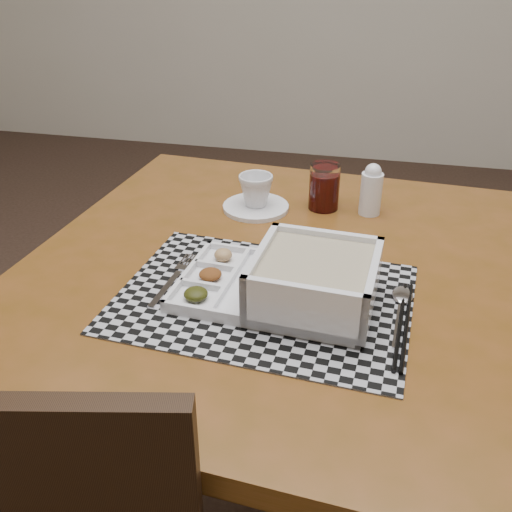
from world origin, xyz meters
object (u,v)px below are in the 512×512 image
at_px(dining_table, 287,297).
at_px(cup, 256,190).
at_px(creamer_bottle, 371,190).
at_px(juice_glass, 324,188).
at_px(serving_tray, 304,284).

relative_size(dining_table, cup, 13.64).
relative_size(cup, creamer_bottle, 0.66).
bearing_deg(creamer_bottle, cup, -171.97).
distance_m(dining_table, juice_glass, 0.30).
bearing_deg(cup, serving_tray, -67.52).
distance_m(cup, creamer_bottle, 0.26).
relative_size(cup, juice_glass, 0.74).
distance_m(juice_glass, creamer_bottle, 0.10).
bearing_deg(serving_tray, cup, 114.75).
bearing_deg(dining_table, juice_glass, 82.78).
relative_size(dining_table, creamer_bottle, 9.00).
distance_m(dining_table, serving_tray, 0.18).
bearing_deg(juice_glass, dining_table, -97.22).
relative_size(serving_tray, cup, 4.49).
bearing_deg(creamer_bottle, dining_table, -117.69).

